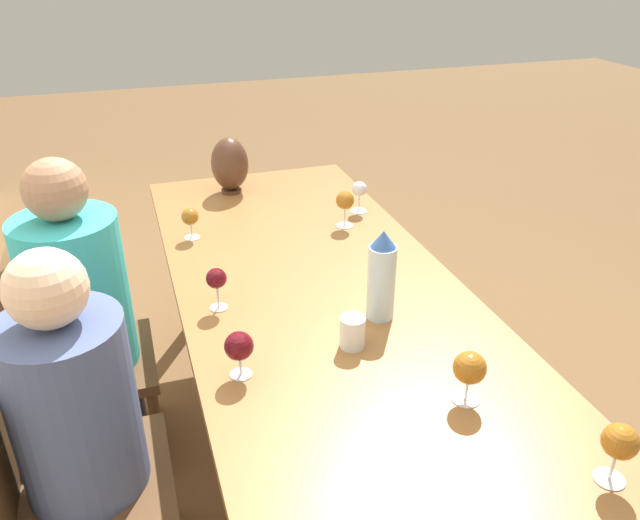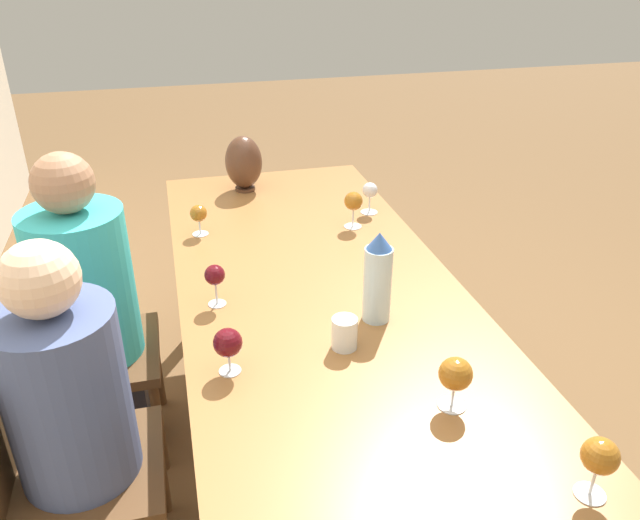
# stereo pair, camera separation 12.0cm
# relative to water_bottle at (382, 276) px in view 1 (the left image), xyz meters

# --- Properties ---
(ground_plane) EXTENTS (14.00, 14.00, 0.00)m
(ground_plane) POSITION_rel_water_bottle_xyz_m (0.15, 0.12, -0.90)
(ground_plane) COLOR brown
(dining_table) EXTENTS (2.44, 0.92, 0.76)m
(dining_table) POSITION_rel_water_bottle_xyz_m (0.15, 0.12, -0.21)
(dining_table) COLOR #936033
(dining_table) RESTS_ON ground_plane
(water_bottle) EXTENTS (0.08, 0.08, 0.29)m
(water_bottle) POSITION_rel_water_bottle_xyz_m (0.00, 0.00, 0.00)
(water_bottle) COLOR silver
(water_bottle) RESTS_ON dining_table
(water_tumbler) EXTENTS (0.07, 0.07, 0.09)m
(water_tumbler) POSITION_rel_water_bottle_xyz_m (-0.12, 0.13, -0.09)
(water_tumbler) COLOR silver
(water_tumbler) RESTS_ON dining_table
(vase) EXTENTS (0.16, 0.16, 0.25)m
(vase) POSITION_rel_water_bottle_xyz_m (1.16, 0.23, -0.01)
(vase) COLOR #4C2D1E
(vase) RESTS_ON dining_table
(wine_glass_0) EXTENTS (0.08, 0.08, 0.14)m
(wine_glass_0) POSITION_rel_water_bottle_xyz_m (-0.42, -0.05, -0.04)
(wine_glass_0) COLOR silver
(wine_glass_0) RESTS_ON dining_table
(wine_glass_1) EXTENTS (0.07, 0.07, 0.15)m
(wine_glass_1) POSITION_rel_water_bottle_xyz_m (0.65, -0.13, -0.03)
(wine_glass_1) COLOR silver
(wine_glass_1) RESTS_ON dining_table
(wine_glass_2) EXTENTS (0.08, 0.08, 0.15)m
(wine_glass_2) POSITION_rel_water_bottle_xyz_m (-0.74, -0.21, -0.03)
(wine_glass_2) COLOR silver
(wine_glass_2) RESTS_ON dining_table
(wine_glass_3) EXTENTS (0.06, 0.06, 0.14)m
(wine_glass_3) POSITION_rel_water_bottle_xyz_m (0.20, 0.46, -0.04)
(wine_glass_3) COLOR silver
(wine_glass_3) RESTS_ON dining_table
(wine_glass_4) EXTENTS (0.08, 0.08, 0.13)m
(wine_glass_4) POSITION_rel_water_bottle_xyz_m (-0.15, 0.46, -0.05)
(wine_glass_4) COLOR silver
(wine_glass_4) RESTS_ON dining_table
(wine_glass_5) EXTENTS (0.07, 0.07, 0.13)m
(wine_glass_5) POSITION_rel_water_bottle_xyz_m (0.77, -0.23, -0.05)
(wine_glass_5) COLOR silver
(wine_glass_5) RESTS_ON dining_table
(wine_glass_6) EXTENTS (0.07, 0.07, 0.12)m
(wine_glass_6) POSITION_rel_water_bottle_xyz_m (0.73, 0.47, -0.05)
(wine_glass_6) COLOR silver
(wine_glass_6) RESTS_ON dining_table
(chair_near) EXTENTS (0.44, 0.44, 0.84)m
(chair_near) POSITION_rel_water_bottle_xyz_m (-0.07, 0.95, -0.44)
(chair_near) COLOR brown
(chair_near) RESTS_ON ground_plane
(chair_far) EXTENTS (0.44, 0.44, 0.84)m
(chair_far) POSITION_rel_water_bottle_xyz_m (0.51, 0.95, -0.44)
(chair_far) COLOR brown
(chair_far) RESTS_ON ground_plane
(person_near) EXTENTS (0.33, 0.33, 1.16)m
(person_near) POSITION_rel_water_bottle_xyz_m (-0.07, 0.87, -0.28)
(person_near) COLOR #2D2D38
(person_near) RESTS_ON ground_plane
(person_far) EXTENTS (0.34, 0.34, 1.19)m
(person_far) POSITION_rel_water_bottle_xyz_m (0.51, 0.87, -0.27)
(person_far) COLOR #2D2D38
(person_far) RESTS_ON ground_plane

